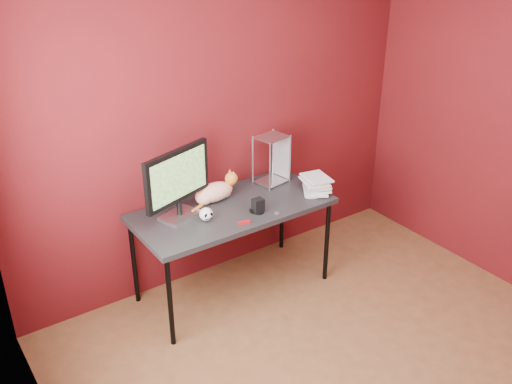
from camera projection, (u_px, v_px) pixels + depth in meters
room at (392, 182)px, 3.02m from camera, size 3.52×3.52×2.61m
desk at (233, 213)px, 4.29m from camera, size 1.50×0.70×0.75m
monitor at (178, 181)px, 4.00m from camera, size 0.58×0.27×0.52m
cat at (215, 192)px, 4.32m from camera, size 0.45×0.18×0.21m
skull_mug at (206, 214)px, 4.06m from camera, size 0.10×0.10×0.10m
speaker at (258, 206)px, 4.17m from camera, size 0.09×0.09×0.11m
book_stack at (307, 117)px, 4.23m from camera, size 0.29×0.31×1.23m
wire_rack at (271, 159)px, 4.56m from camera, size 0.26×0.23×0.40m
pocket_knife at (244, 222)px, 4.03m from camera, size 0.09×0.05×0.02m
black_gadget at (254, 210)px, 4.18m from camera, size 0.06×0.04×0.03m
washer at (277, 213)px, 4.17m from camera, size 0.04×0.04×0.00m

